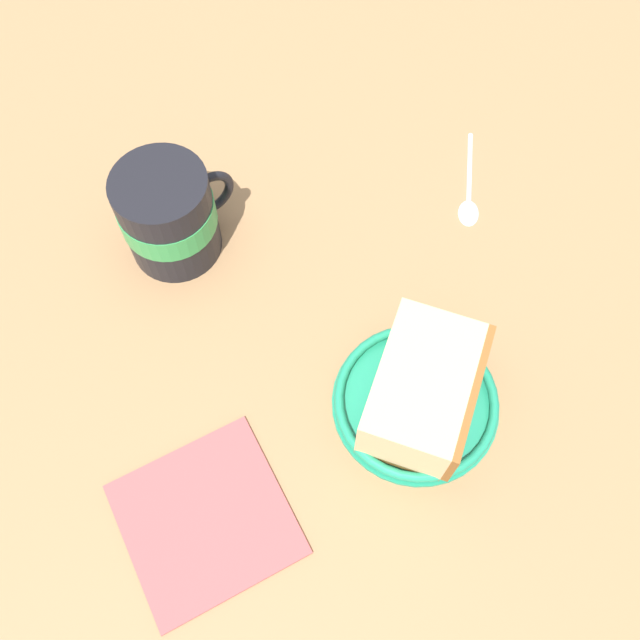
{
  "coord_description": "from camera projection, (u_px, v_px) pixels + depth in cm",
  "views": [
    {
      "loc": [
        -27.4,
        11.42,
        56.01
      ],
      "look_at": [
        -2.69,
        2.97,
        3.0
      ],
      "focal_mm": 39.43,
      "sensor_mm": 36.0,
      "label": 1
    }
  ],
  "objects": [
    {
      "name": "ground_plane",
      "position": [
        341.0,
        310.0,
        0.65
      ],
      "size": [
        136.4,
        136.4,
        3.83
      ],
      "primitive_type": "cube",
      "color": "#936D47"
    },
    {
      "name": "folded_napkin",
      "position": [
        205.0,
        519.0,
        0.54
      ],
      "size": [
        14.06,
        14.19,
        0.6
      ],
      "primitive_type": "cube",
      "rotation": [
        0.0,
        0.0,
        0.16
      ],
      "color": "#B24C4C",
      "rests_on": "ground_plane"
    },
    {
      "name": "cake_slice",
      "position": [
        424.0,
        390.0,
        0.56
      ],
      "size": [
        13.86,
        13.21,
        6.02
      ],
      "color": "brown",
      "rests_on": "small_plate"
    },
    {
      "name": "small_plate",
      "position": [
        416.0,
        401.0,
        0.58
      ],
      "size": [
        13.99,
        13.99,
        1.43
      ],
      "color": "#1E8C66",
      "rests_on": "ground_plane"
    },
    {
      "name": "tea_mug",
      "position": [
        169.0,
        214.0,
        0.62
      ],
      "size": [
        8.51,
        10.78,
        9.47
      ],
      "color": "black",
      "rests_on": "ground_plane"
    },
    {
      "name": "teaspoon",
      "position": [
        469.0,
        197.0,
        0.68
      ],
      "size": [
        10.71,
        5.98,
        0.8
      ],
      "color": "silver",
      "rests_on": "ground_plane"
    }
  ]
}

